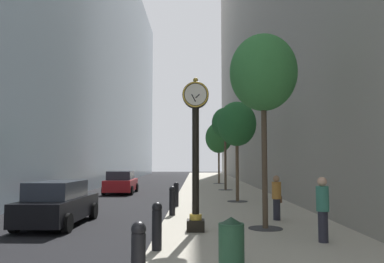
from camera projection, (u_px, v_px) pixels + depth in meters
The scene contains 17 objects.
ground_plane at pixel (181, 190), 30.97m from camera, with size 110.00×110.00×0.00m, color black.
sidewalk_right at pixel (217, 187), 33.93m from camera, with size 6.19×80.00×0.14m, color #ADA593.
building_block_left at pixel (54, 35), 35.14m from camera, with size 9.00×80.00×27.54m.
street_clock at pixel (196, 146), 12.18m from camera, with size 0.84×0.55×4.85m.
bollard_nearest at pixel (138, 255), 6.42m from camera, with size 0.25×0.25×1.16m.
bollard_second at pixel (157, 225), 9.46m from camera, with size 0.25×0.25×1.16m.
bollard_fourth at pixel (172, 200), 15.55m from camera, with size 0.25×0.25×1.16m.
bollard_fifth at pixel (176, 194), 18.59m from camera, with size 0.25×0.25×1.16m.
street_tree_near at pixel (263, 74), 12.82m from camera, with size 2.23×2.23×6.40m.
street_tree_mid_near at pixel (237, 124), 21.15m from camera, with size 2.13×2.13×5.44m.
street_tree_mid_far at pixel (225, 124), 29.61m from camera, with size 2.05×2.05×6.29m.
street_tree_far at pixel (219, 138), 37.96m from camera, with size 2.62×2.62×6.00m.
trash_bin at pixel (231, 243), 7.74m from camera, with size 0.53×0.53×1.05m.
pedestrian_walking at pixel (277, 197), 14.32m from camera, with size 0.48×0.52×1.64m.
pedestrian_by_clock at pixel (323, 207), 10.40m from camera, with size 0.42×0.42×1.75m.
car_red_near at pixel (121, 182), 27.76m from camera, with size 2.23×4.42×1.61m.
car_black_mid at pixel (58, 204), 13.94m from camera, with size 1.97×4.52×1.60m.
Camera 1 is at (1.21, -4.23, 2.31)m, focal length 36.11 mm.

